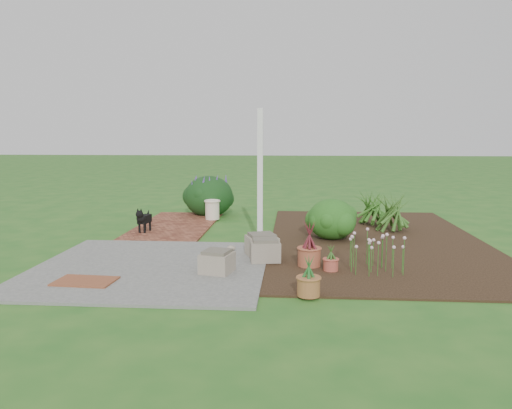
# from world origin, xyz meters

# --- Properties ---
(ground) EXTENTS (80.00, 80.00, 0.00)m
(ground) POSITION_xyz_m (0.00, 0.00, 0.00)
(ground) COLOR #235E1D
(ground) RESTS_ON ground
(concrete_patio) EXTENTS (3.50, 3.50, 0.04)m
(concrete_patio) POSITION_xyz_m (-1.25, -1.75, 0.02)
(concrete_patio) COLOR #595A57
(concrete_patio) RESTS_ON ground
(brick_path) EXTENTS (1.60, 3.50, 0.04)m
(brick_path) POSITION_xyz_m (-1.70, 1.75, 0.02)
(brick_path) COLOR brown
(brick_path) RESTS_ON ground
(garden_bed) EXTENTS (4.00, 7.00, 0.03)m
(garden_bed) POSITION_xyz_m (2.50, 0.50, 0.01)
(garden_bed) COLOR black
(garden_bed) RESTS_ON ground
(veranda_post) EXTENTS (0.10, 0.10, 2.50)m
(veranda_post) POSITION_xyz_m (0.30, 0.10, 1.25)
(veranda_post) COLOR white
(veranda_post) RESTS_ON ground
(stone_trough_near) EXTENTS (0.52, 0.52, 0.28)m
(stone_trough_near) POSITION_xyz_m (-0.18, -2.04, 0.18)
(stone_trough_near) COLOR #786D5C
(stone_trough_near) RESTS_ON concrete_patio
(stone_trough_mid) EXTENTS (0.53, 0.53, 0.31)m
(stone_trough_mid) POSITION_xyz_m (0.47, -1.28, 0.19)
(stone_trough_mid) COLOR #736759
(stone_trough_mid) RESTS_ON concrete_patio
(stone_trough_far) EXTENTS (0.61, 0.61, 0.32)m
(stone_trough_far) POSITION_xyz_m (0.40, -0.96, 0.20)
(stone_trough_far) COLOR gray
(stone_trough_far) RESTS_ON concrete_patio
(coir_doormat) EXTENTS (0.83, 0.56, 0.02)m
(coir_doormat) POSITION_xyz_m (-1.90, -2.65, 0.05)
(coir_doormat) COLOR brown
(coir_doormat) RESTS_ON concrete_patio
(black_dog) EXTENTS (0.21, 0.55, 0.47)m
(black_dog) POSITION_xyz_m (-2.15, 0.84, 0.32)
(black_dog) COLOR black
(black_dog) RESTS_ON brick_path
(cream_ceramic_urn) EXTENTS (0.42, 0.42, 0.44)m
(cream_ceramic_urn) POSITION_xyz_m (-1.00, 2.51, 0.26)
(cream_ceramic_urn) COLOR beige
(cream_ceramic_urn) RESTS_ON brick_path
(evergreen_shrub) EXTENTS (1.21, 1.21, 0.80)m
(evergreen_shrub) POSITION_xyz_m (1.66, 0.56, 0.43)
(evergreen_shrub) COLOR #0E3C10
(evergreen_shrub) RESTS_ON garden_bed
(agapanthus_clump_back) EXTENTS (1.20, 1.20, 0.94)m
(agapanthus_clump_back) POSITION_xyz_m (2.97, 1.42, 0.50)
(agapanthus_clump_back) COLOR #104110
(agapanthus_clump_back) RESTS_ON garden_bed
(agapanthus_clump_front) EXTENTS (1.04, 1.04, 0.90)m
(agapanthus_clump_front) POSITION_xyz_m (2.67, 2.13, 0.48)
(agapanthus_clump_front) COLOR #124315
(agapanthus_clump_front) RESTS_ON garden_bed
(pink_flower_patch) EXTENTS (1.14, 1.14, 0.57)m
(pink_flower_patch) POSITION_xyz_m (2.14, -1.74, 0.32)
(pink_flower_patch) COLOR #113D0F
(pink_flower_patch) RESTS_ON garden_bed
(terracotta_pot_bronze) EXTENTS (0.46, 0.46, 0.28)m
(terracotta_pot_bronze) POSITION_xyz_m (1.17, -1.53, 0.17)
(terracotta_pot_bronze) COLOR #9C5034
(terracotta_pot_bronze) RESTS_ON garden_bed
(terracotta_pot_small_left) EXTENTS (0.27, 0.27, 0.18)m
(terracotta_pot_small_left) POSITION_xyz_m (1.48, -1.78, 0.12)
(terracotta_pot_small_left) COLOR #AF4D3B
(terracotta_pot_small_left) RESTS_ON garden_bed
(terracotta_pot_small_right) EXTENTS (0.36, 0.36, 0.24)m
(terracotta_pot_small_right) POSITION_xyz_m (1.12, -2.98, 0.15)
(terracotta_pot_small_right) COLOR #985B33
(terracotta_pot_small_right) RESTS_ON garden_bed
(purple_flowering_bush) EXTENTS (1.60, 1.60, 1.04)m
(purple_flowering_bush) POSITION_xyz_m (-1.21, 3.26, 0.52)
(purple_flowering_bush) COLOR black
(purple_flowering_bush) RESTS_ON ground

